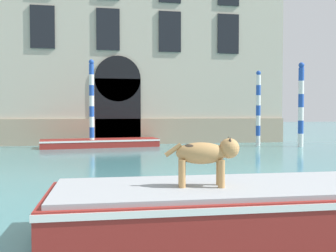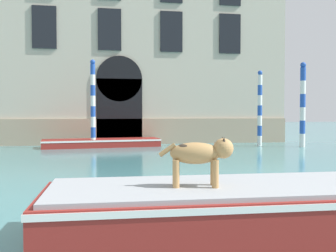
# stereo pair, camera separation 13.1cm
# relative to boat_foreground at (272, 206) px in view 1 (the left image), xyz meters

# --- Properties ---
(palazzo_left) EXTENTS (15.78, 6.13, 13.74)m
(palazzo_left) POSITION_rel_boat_foreground_xyz_m (-0.15, 18.07, 6.49)
(palazzo_left) COLOR #BCB29E
(palazzo_left) RESTS_ON ground_plane
(boat_foreground) EXTENTS (6.12, 1.99, 0.69)m
(boat_foreground) POSITION_rel_boat_foreground_xyz_m (0.00, 0.00, 0.00)
(boat_foreground) COLOR maroon
(boat_foreground) RESTS_ON ground_plane
(dog_on_deck) EXTENTS (0.97, 0.40, 0.65)m
(dog_on_deck) POSITION_rel_boat_foreground_xyz_m (-0.96, -0.06, 0.75)
(dog_on_deck) COLOR tan
(dog_on_deck) RESTS_ON boat_foreground
(boat_moored_near_palazzo) EXTENTS (5.60, 1.99, 0.38)m
(boat_moored_near_palazzo) POSITION_rel_boat_foreground_xyz_m (-2.16, 13.77, -0.16)
(boat_moored_near_palazzo) COLOR maroon
(boat_moored_near_palazzo) RESTS_ON ground_plane
(mooring_pole_0) EXTENTS (0.23, 0.23, 3.66)m
(mooring_pole_0) POSITION_rel_boat_foreground_xyz_m (5.42, 12.99, 1.48)
(mooring_pole_0) COLOR white
(mooring_pole_0) RESTS_ON ground_plane
(mooring_pole_1) EXTENTS (0.23, 0.23, 4.04)m
(mooring_pole_1) POSITION_rel_boat_foreground_xyz_m (-2.54, 13.20, 1.67)
(mooring_pole_1) COLOR white
(mooring_pole_1) RESTS_ON ground_plane
(mooring_pole_2) EXTENTS (0.27, 0.27, 4.00)m
(mooring_pole_2) POSITION_rel_boat_foreground_xyz_m (7.20, 12.13, 1.65)
(mooring_pole_2) COLOR white
(mooring_pole_2) RESTS_ON ground_plane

